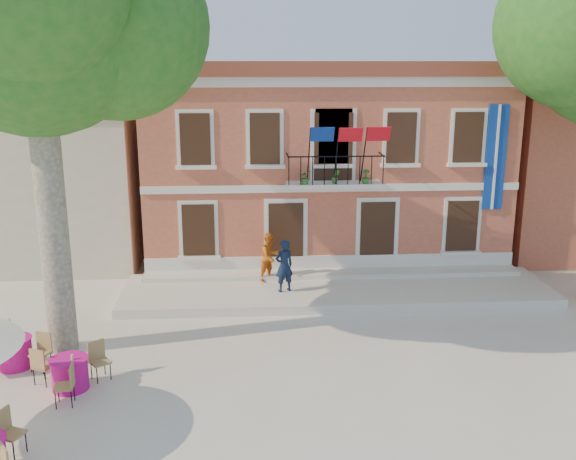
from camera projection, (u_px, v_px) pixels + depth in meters
The scene contains 9 objects.
ground at pixel (284, 355), 16.81m from camera, with size 90.00×90.00×0.00m, color beige.
main_building at pixel (320, 158), 25.63m from camera, with size 13.50×9.59×7.50m.
neighbor_west at pixel (36, 170), 26.05m from camera, with size 9.40×9.40×6.40m.
terrace at pixel (337, 291), 21.15m from camera, with size 14.00×3.40×0.30m, color silver.
plane_tree_west at pixel (33, 16), 15.06m from camera, with size 5.88×5.88×11.55m.
pedestrian_navy at pixel (284, 266), 20.49m from camera, with size 0.62×0.41×1.71m, color #101D38.
pedestrian_orange at pixel (270, 257), 21.55m from camera, with size 0.80×0.62×1.64m, color orange.
cafe_table_0 at pixel (14, 351), 16.07m from camera, with size 1.84×1.78×0.95m.
cafe_table_1 at pixel (70, 372), 14.99m from camera, with size 1.86×1.70×0.95m.
Camera 1 is at (-0.88, -15.42, 7.41)m, focal length 40.00 mm.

